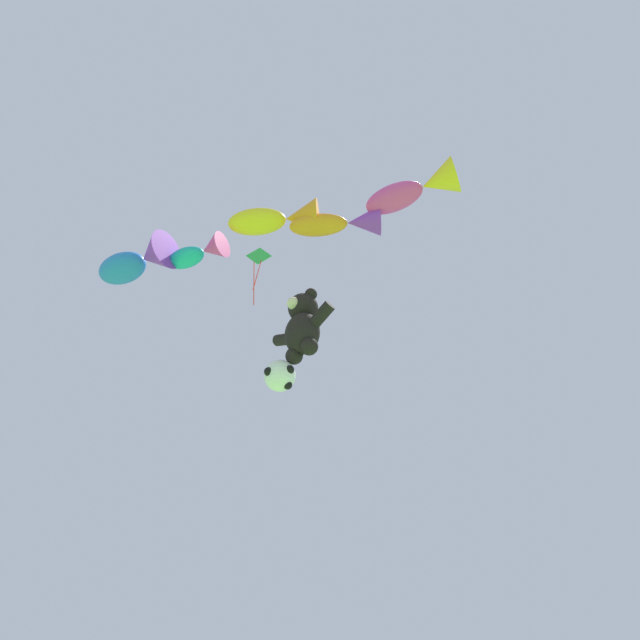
% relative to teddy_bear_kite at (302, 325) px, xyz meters
% --- Properties ---
extents(teddy_bear_kite, '(2.23, 0.98, 2.26)m').
position_rel_teddy_bear_kite_xyz_m(teddy_bear_kite, '(0.00, 0.00, 0.00)').
color(teddy_bear_kite, black).
extents(soccer_ball_kite, '(0.90, 0.90, 0.83)m').
position_rel_teddy_bear_kite_xyz_m(soccer_ball_kite, '(-0.66, -0.10, -1.37)').
color(soccer_ball_kite, white).
extents(fish_kite_magenta, '(2.46, 1.55, 0.91)m').
position_rel_teddy_bear_kite_xyz_m(fish_kite_magenta, '(4.09, -0.02, 2.00)').
color(fish_kite_magenta, '#E53F9E').
extents(fish_kite_tangerine, '(2.29, 2.07, 0.78)m').
position_rel_teddy_bear_kite_xyz_m(fish_kite_tangerine, '(2.15, -0.71, 1.80)').
color(fish_kite_tangerine, orange).
extents(fish_kite_goldfin, '(2.47, 2.19, 0.95)m').
position_rel_teddy_bear_kite_xyz_m(fish_kite_goldfin, '(0.92, -1.80, 2.10)').
color(fish_kite_goldfin, yellow).
extents(fish_kite_teal, '(1.91, 1.28, 0.75)m').
position_rel_teddy_bear_kite_xyz_m(fish_kite_teal, '(-1.26, -2.81, 1.70)').
color(fish_kite_teal, '#19ADB2').
extents(fish_kite_cobalt, '(2.63, 1.78, 1.15)m').
position_rel_teddy_bear_kite_xyz_m(fish_kite_cobalt, '(-2.83, -3.84, 1.77)').
color(fish_kite_cobalt, blue).
extents(diamond_kite, '(0.64, 0.65, 2.60)m').
position_rel_teddy_bear_kite_xyz_m(diamond_kite, '(-1.71, -0.59, 3.52)').
color(diamond_kite, green).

